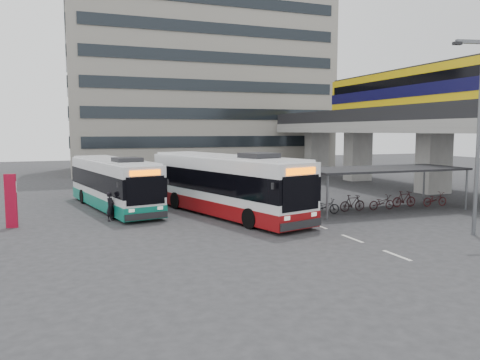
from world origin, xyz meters
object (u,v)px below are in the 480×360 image
object	(u,v)px
pedestrian	(110,206)
lamp_post	(477,126)
bus_teal	(113,184)
bus_main	(225,185)

from	to	relation	value
pedestrian	lamp_post	distance (m)	18.30
pedestrian	lamp_post	size ratio (longest dim) A/B	0.18
bus_teal	lamp_post	world-z (taller)	lamp_post
bus_teal	pedestrian	distance (m)	4.20
lamp_post	pedestrian	bearing A→B (deg)	160.69
bus_main	pedestrian	distance (m)	6.36
bus_main	bus_teal	world-z (taller)	bus_main
bus_teal	pedestrian	size ratio (longest dim) A/B	7.30
pedestrian	lamp_post	world-z (taller)	lamp_post
bus_main	lamp_post	size ratio (longest dim) A/B	1.43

